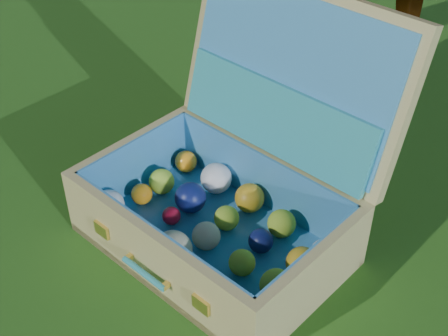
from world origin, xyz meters
TOP-DOWN VIEW (x-y plane):
  - ground at (0.00, 0.00)m, footprint 60.00×60.00m
  - suitcase at (0.22, -0.07)m, footprint 0.86×0.83m

SIDE VIEW (x-z plane):
  - ground at x=0.00m, z-range 0.00..0.00m
  - suitcase at x=0.22m, z-range -0.14..0.49m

